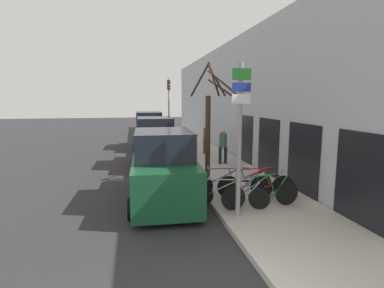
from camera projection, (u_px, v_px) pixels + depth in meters
name	position (u px, v px, depth m)	size (l,w,h in m)	color
ground_plane	(159.00, 164.00, 15.08)	(80.00, 80.00, 0.00)	#28282B
sidewalk_curb	(197.00, 151.00, 18.28)	(3.20, 32.00, 0.15)	#ADA89E
building_facade	(226.00, 99.00, 18.07)	(0.23, 32.00, 6.50)	#B2B7C1
signpost	(239.00, 136.00, 7.69)	(0.50, 0.14, 3.99)	#939399
bicycle_0	(261.00, 194.00, 8.54)	(2.39, 0.44, 0.98)	black
bicycle_1	(231.00, 195.00, 8.59)	(2.05, 0.92, 0.85)	black
bicycle_2	(252.00, 189.00, 9.14)	(1.94, 1.32, 0.86)	black
bicycle_3	(256.00, 185.00, 9.38)	(2.41, 0.55, 0.98)	black
bicycle_4	(232.00, 184.00, 9.46)	(2.52, 0.74, 0.98)	black
parked_car_0	(163.00, 169.00, 9.45)	(2.24, 4.61, 2.28)	#144728
parked_car_1	(155.00, 144.00, 14.66)	(2.11, 4.17, 2.37)	maroon
parked_car_2	(149.00, 132.00, 20.01)	(2.12, 4.28, 2.40)	navy
pedestrian_near	(223.00, 144.00, 14.32)	(0.44, 0.38, 1.69)	#1E2338
pedestrian_far	(207.00, 137.00, 17.04)	(0.43, 0.37, 1.68)	#4C3D2D
street_tree	(209.00, 124.00, 11.25)	(1.42, 1.87, 4.45)	#3D2D23
traffic_light	(169.00, 102.00, 20.64)	(0.20, 0.30, 4.50)	#939399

